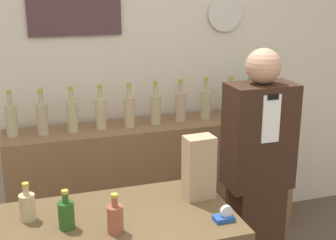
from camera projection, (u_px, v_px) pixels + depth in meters
back_wall at (120, 64)px, 3.46m from camera, size 5.20×0.09×2.70m
back_shelf at (157, 183)px, 3.54m from camera, size 2.15×0.39×0.95m
shopkeeper at (257, 177)px, 2.88m from camera, size 0.40×0.25×1.58m
potted_plant at (257, 95)px, 3.58m from camera, size 0.23×0.23×0.31m
paper_bag at (199, 167)px, 2.29m from camera, size 0.15×0.11×0.32m
tape_dispenser at (225, 216)px, 2.10m from camera, size 0.09×0.06×0.07m
counter_bottle_1 at (27, 206)px, 2.10m from camera, size 0.07×0.07×0.18m
counter_bottle_2 at (66, 214)px, 2.02m from camera, size 0.07×0.07×0.18m
counter_bottle_3 at (115, 218)px, 1.99m from camera, size 0.07×0.07×0.18m
shelf_bottle_0 at (11, 119)px, 3.09m from camera, size 0.08×0.08×0.31m
shelf_bottle_1 at (42, 118)px, 3.13m from camera, size 0.08×0.08×0.31m
shelf_bottle_2 at (72, 115)px, 3.19m from camera, size 0.08×0.08×0.31m
shelf_bottle_3 at (101, 112)px, 3.25m from camera, size 0.08×0.08×0.31m
shelf_bottle_4 at (129, 111)px, 3.29m from camera, size 0.08×0.08×0.31m
shelf_bottle_5 at (156, 108)px, 3.35m from camera, size 0.08×0.08×0.31m
shelf_bottle_6 at (181, 105)px, 3.43m from camera, size 0.08×0.08×0.31m
shelf_bottle_7 at (206, 103)px, 3.49m from camera, size 0.08×0.08×0.31m
shelf_bottle_8 at (230, 101)px, 3.54m from camera, size 0.08×0.08×0.31m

